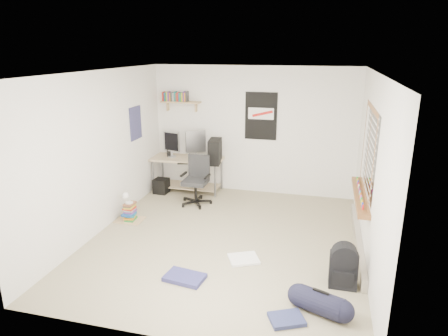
% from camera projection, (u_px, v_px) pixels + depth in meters
% --- Properties ---
extents(floor, '(4.00, 4.50, 0.01)m').
position_uv_depth(floor, '(225.00, 240.00, 6.11)').
color(floor, gray).
rests_on(floor, ground).
extents(ceiling, '(4.00, 4.50, 0.01)m').
position_uv_depth(ceiling, '(225.00, 72.00, 5.38)').
color(ceiling, white).
rests_on(ceiling, ground).
extents(back_wall, '(4.00, 0.01, 2.50)m').
position_uv_depth(back_wall, '(253.00, 131.00, 7.84)').
color(back_wall, silver).
rests_on(back_wall, ground).
extents(left_wall, '(0.01, 4.50, 2.50)m').
position_uv_depth(left_wall, '(101.00, 153.00, 6.22)').
color(left_wall, silver).
rests_on(left_wall, ground).
extents(right_wall, '(0.01, 4.50, 2.50)m').
position_uv_depth(right_wall, '(372.00, 172.00, 5.27)').
color(right_wall, silver).
rests_on(right_wall, ground).
extents(desk, '(1.46, 0.72, 0.65)m').
position_uv_depth(desk, '(188.00, 173.00, 8.12)').
color(desk, '#C8B08B').
rests_on(desk, floor).
extents(monitor_left, '(0.38, 0.19, 0.41)m').
position_uv_depth(monitor_left, '(172.00, 149.00, 8.05)').
color(monitor_left, '#99989D').
rests_on(monitor_left, desk).
extents(monitor_right, '(0.39, 0.30, 0.44)m').
position_uv_depth(monitor_right, '(196.00, 149.00, 7.97)').
color(monitor_right, '#A3A2A7').
rests_on(monitor_right, desk).
extents(pc_tower, '(0.27, 0.48, 0.48)m').
position_uv_depth(pc_tower, '(215.00, 151.00, 7.73)').
color(pc_tower, black).
rests_on(pc_tower, desk).
extents(keyboard, '(0.40, 0.24, 0.02)m').
position_uv_depth(keyboard, '(187.00, 163.00, 7.78)').
color(keyboard, black).
rests_on(keyboard, desk).
extents(speaker_left, '(0.13, 0.13, 0.20)m').
position_uv_depth(speaker_left, '(169.00, 153.00, 8.14)').
color(speaker_left, black).
rests_on(speaker_left, desk).
extents(speaker_right, '(0.10, 0.10, 0.18)m').
position_uv_depth(speaker_right, '(203.00, 160.00, 7.69)').
color(speaker_right, black).
rests_on(speaker_right, desk).
extents(office_chair, '(0.63, 0.63, 0.92)m').
position_uv_depth(office_chair, '(195.00, 179.00, 7.37)').
color(office_chair, '#232426').
rests_on(office_chair, floor).
extents(wall_shelf, '(0.80, 0.22, 0.24)m').
position_uv_depth(wall_shelf, '(181.00, 102.00, 7.92)').
color(wall_shelf, tan).
rests_on(wall_shelf, back_wall).
extents(poster_back_wall, '(0.62, 0.03, 0.92)m').
position_uv_depth(poster_back_wall, '(261.00, 116.00, 7.69)').
color(poster_back_wall, black).
rests_on(poster_back_wall, back_wall).
extents(poster_left_wall, '(0.02, 0.42, 0.60)m').
position_uv_depth(poster_left_wall, '(136.00, 123.00, 7.26)').
color(poster_left_wall, navy).
rests_on(poster_left_wall, left_wall).
extents(window, '(0.10, 1.50, 1.26)m').
position_uv_depth(window, '(367.00, 151.00, 5.50)').
color(window, brown).
rests_on(window, right_wall).
extents(baseboard_heater, '(0.08, 2.50, 0.18)m').
position_uv_depth(baseboard_heater, '(358.00, 240.00, 5.90)').
color(baseboard_heater, '#B7B2A8').
rests_on(baseboard_heater, floor).
extents(backpack, '(0.34, 0.27, 0.45)m').
position_uv_depth(backpack, '(343.00, 270.00, 4.90)').
color(backpack, black).
rests_on(backpack, floor).
extents(duffel_bag, '(0.34, 0.34, 0.51)m').
position_uv_depth(duffel_bag, '(320.00, 302.00, 4.39)').
color(duffel_bag, black).
rests_on(duffel_bag, floor).
extents(tshirt, '(0.50, 0.47, 0.04)m').
position_uv_depth(tshirt, '(244.00, 259.00, 5.51)').
color(tshirt, white).
rests_on(tshirt, floor).
extents(jeans_a, '(0.54, 0.38, 0.05)m').
position_uv_depth(jeans_a, '(185.00, 277.00, 5.05)').
color(jeans_a, navy).
rests_on(jeans_a, floor).
extents(jeans_b, '(0.44, 0.40, 0.05)m').
position_uv_depth(jeans_b, '(287.00, 319.00, 4.29)').
color(jeans_b, navy).
rests_on(jeans_b, floor).
extents(book_stack, '(0.47, 0.42, 0.26)m').
position_uv_depth(book_stack, '(129.00, 212.00, 6.76)').
color(book_stack, brown).
rests_on(book_stack, floor).
extents(desk_lamp, '(0.19, 0.24, 0.21)m').
position_uv_depth(desk_lamp, '(129.00, 200.00, 6.67)').
color(desk_lamp, white).
rests_on(desk_lamp, book_stack).
extents(subwoofer, '(0.29, 0.29, 0.30)m').
position_uv_depth(subwoofer, '(161.00, 186.00, 8.04)').
color(subwoofer, black).
rests_on(subwoofer, floor).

